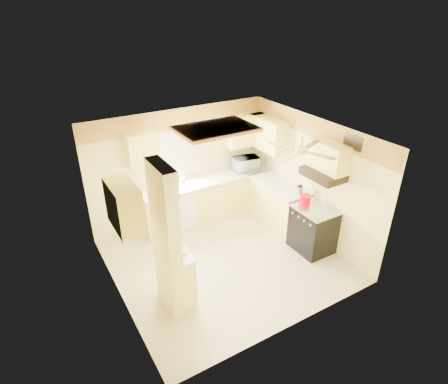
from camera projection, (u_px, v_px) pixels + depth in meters
floor at (225, 260)px, 7.17m from camera, size 4.00×4.00×0.00m
ceiling at (225, 136)px, 6.01m from camera, size 4.00×4.00×0.00m
wall_back at (180, 166)px, 8.04m from camera, size 4.00×0.00×4.00m
wall_front at (296, 261)px, 5.14m from camera, size 4.00×0.00×4.00m
wall_left at (112, 236)px, 5.68m from camera, size 0.00×3.80×3.80m
wall_right at (311, 178)px, 7.49m from camera, size 0.00×3.80×3.80m
wallpaper_border at (177, 119)px, 7.53m from camera, size 4.00×0.02×0.40m
partition_column at (166, 242)px, 5.56m from camera, size 0.20×0.70×2.50m
partition_ledge at (183, 278)px, 6.03m from camera, size 0.25×0.55×0.90m
ledge_top at (181, 255)px, 5.81m from camera, size 0.28×0.58×0.04m
lower_cabinets_back at (208, 199)px, 8.40m from camera, size 3.00×0.60×0.90m
lower_cabinets_right at (278, 204)px, 8.19m from camera, size 0.60×1.40×0.90m
countertop_back at (207, 180)px, 8.18m from camera, size 3.04×0.64×0.04m
countertop_right at (279, 185)px, 7.96m from camera, size 0.64×1.44×0.04m
dishwasher_panel at (183, 214)px, 7.84m from camera, size 0.58×0.02×0.80m
window at (168, 156)px, 7.77m from camera, size 0.92×0.02×1.02m
upper_cab_back_left at (142, 150)px, 7.24m from camera, size 0.60×0.35×0.70m
upper_cab_back_right at (245, 130)px, 8.33m from camera, size 0.90×0.35×0.70m
upper_cab_right at (268, 134)px, 8.09m from camera, size 0.35×1.00×0.70m
upper_cab_left_wall at (124, 206)px, 5.29m from camera, size 0.35×0.75×0.70m
upper_cab_over_stove at (329, 157)px, 6.67m from camera, size 0.35×0.76×0.52m
stove at (313, 229)px, 7.29m from camera, size 0.68×0.77×0.92m
range_hood at (323, 174)px, 6.79m from camera, size 0.50×0.76×0.14m
poster_menu at (171, 205)px, 5.33m from camera, size 0.02×0.42×0.57m
poster_nashville at (173, 242)px, 5.63m from camera, size 0.02×0.42×0.57m
ceiling_light_panel at (215, 129)px, 6.46m from camera, size 1.35×0.95×0.06m
ceiling_fan at (301, 150)px, 6.03m from camera, size 1.15×1.15×0.26m
vent_grate at (353, 142)px, 6.31m from camera, size 0.02×0.40×0.25m
microwave at (246, 164)px, 8.53m from camera, size 0.62×0.47×0.32m
bowl at (180, 251)px, 5.82m from camera, size 0.30×0.30×0.06m
dutch_oven at (305, 199)px, 7.26m from camera, size 0.23×0.23×0.15m
kettle at (300, 190)px, 7.49m from camera, size 0.14×0.14×0.21m
dish_rack at (160, 188)px, 7.65m from camera, size 0.36×0.28×0.20m
utensil_crock at (183, 180)px, 7.96m from camera, size 0.11×0.11×0.21m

